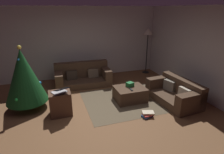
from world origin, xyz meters
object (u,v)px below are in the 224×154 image
object	(u,v)px
christmas_tree	(24,76)
side_table	(60,103)
laptop	(60,91)
couch_right	(175,93)
book_stack	(148,114)
tv_remote	(131,90)
ottoman	(130,94)
corner_lamp	(148,35)
couch_left	(83,76)
gift_box	(130,84)

from	to	relation	value
christmas_tree	side_table	xyz separation A→B (m)	(0.80, -0.61, -0.60)
christmas_tree	laptop	bearing A→B (deg)	-38.91
couch_right	book_stack	distance (m)	1.25
couch_right	laptop	xyz separation A→B (m)	(-3.11, 0.27, 0.39)
tv_remote	side_table	size ratio (longest dim) A/B	0.27
tv_remote	laptop	bearing A→B (deg)	-174.57
side_table	tv_remote	bearing A→B (deg)	0.10
laptop	book_stack	bearing A→B (deg)	-20.95
tv_remote	ottoman	bearing A→B (deg)	80.37
side_table	corner_lamp	distance (m)	4.43
christmas_tree	corner_lamp	distance (m)	4.74
laptop	ottoman	bearing A→B (deg)	6.37
side_table	couch_left	bearing A→B (deg)	64.06
couch_right	corner_lamp	world-z (taller)	corner_lamp
christmas_tree	side_table	world-z (taller)	christmas_tree
couch_right	gift_box	distance (m)	1.30
book_stack	laptop	bearing A→B (deg)	159.05
couch_left	laptop	size ratio (longest dim) A/B	3.86
gift_box	book_stack	xyz separation A→B (m)	(0.01, -1.07, -0.39)
side_table	book_stack	xyz separation A→B (m)	(2.00, -0.81, -0.24)
christmas_tree	book_stack	size ratio (longest dim) A/B	4.96
ottoman	book_stack	size ratio (longest dim) A/B	2.50
gift_box	christmas_tree	distance (m)	2.84
side_table	laptop	xyz separation A→B (m)	(0.02, -0.05, 0.36)
tv_remote	side_table	bearing A→B (deg)	-176.18
couch_right	side_table	world-z (taller)	couch_right
gift_box	corner_lamp	bearing A→B (deg)	51.37
book_stack	christmas_tree	bearing A→B (deg)	153.10
ottoman	tv_remote	size ratio (longest dim) A/B	5.30
corner_lamp	ottoman	bearing A→B (deg)	-127.92
couch_left	tv_remote	size ratio (longest dim) A/B	11.71
couch_left	couch_right	bearing A→B (deg)	137.85
ottoman	book_stack	distance (m)	0.98
laptop	christmas_tree	bearing A→B (deg)	141.09
ottoman	tv_remote	bearing A→B (deg)	-103.35
couch_right	laptop	bearing A→B (deg)	80.42
laptop	gift_box	bearing A→B (deg)	8.99
tv_remote	laptop	size ratio (longest dim) A/B	0.33
christmas_tree	laptop	world-z (taller)	christmas_tree
couch_right	christmas_tree	distance (m)	4.09
gift_box	christmas_tree	world-z (taller)	christmas_tree
christmas_tree	book_stack	distance (m)	3.24
christmas_tree	book_stack	xyz separation A→B (m)	(2.79, -1.42, -0.84)
gift_box	christmas_tree	size ratio (longest dim) A/B	0.11
couch_left	couch_right	distance (m)	3.11
tv_remote	side_table	world-z (taller)	side_table
corner_lamp	christmas_tree	bearing A→B (deg)	-159.23
couch_left	gift_box	world-z (taller)	couch_left
book_stack	corner_lamp	size ratio (longest dim) A/B	0.19
tv_remote	book_stack	world-z (taller)	tv_remote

